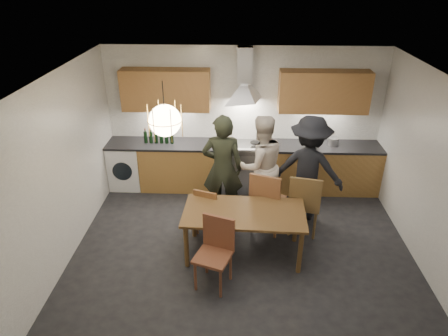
{
  "coord_description": "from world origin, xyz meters",
  "views": [
    {
      "loc": [
        -0.09,
        -4.72,
        3.82
      ],
      "look_at": [
        -0.29,
        0.4,
        1.2
      ],
      "focal_mm": 32.0,
      "sensor_mm": 36.0,
      "label": 1
    }
  ],
  "objects_px": {
    "chair_back_left": "(208,208)",
    "person_right": "(308,169)",
    "person_mid": "(260,166)",
    "wine_bottles": "(159,136)",
    "person_left": "(223,168)",
    "stock_pot": "(334,141)",
    "dining_table": "(244,217)",
    "mixing_bowl": "(311,146)",
    "chair_front": "(216,247)"
  },
  "relations": [
    {
      "from": "chair_front",
      "to": "person_mid",
      "type": "xyz_separation_m",
      "value": [
        0.64,
        1.75,
        0.32
      ]
    },
    {
      "from": "dining_table",
      "to": "wine_bottles",
      "type": "xyz_separation_m",
      "value": [
        -1.55,
        1.96,
        0.4
      ]
    },
    {
      "from": "chair_back_left",
      "to": "person_left",
      "type": "height_order",
      "value": "person_left"
    },
    {
      "from": "chair_front",
      "to": "person_mid",
      "type": "height_order",
      "value": "person_mid"
    },
    {
      "from": "dining_table",
      "to": "person_right",
      "type": "bearing_deg",
      "value": 47.76
    },
    {
      "from": "chair_front",
      "to": "stock_pot",
      "type": "height_order",
      "value": "stock_pot"
    },
    {
      "from": "chair_back_left",
      "to": "stock_pot",
      "type": "relative_size",
      "value": 4.32
    },
    {
      "from": "dining_table",
      "to": "chair_front",
      "type": "distance_m",
      "value": 0.7
    },
    {
      "from": "person_mid",
      "to": "wine_bottles",
      "type": "height_order",
      "value": "person_mid"
    },
    {
      "from": "chair_back_left",
      "to": "person_right",
      "type": "bearing_deg",
      "value": -140.79
    },
    {
      "from": "chair_front",
      "to": "person_right",
      "type": "xyz_separation_m",
      "value": [
        1.4,
        1.64,
        0.34
      ]
    },
    {
      "from": "chair_front",
      "to": "wine_bottles",
      "type": "distance_m",
      "value": 2.85
    },
    {
      "from": "chair_back_left",
      "to": "chair_front",
      "type": "distance_m",
      "value": 1.07
    },
    {
      "from": "chair_front",
      "to": "wine_bottles",
      "type": "bearing_deg",
      "value": 134.6
    },
    {
      "from": "chair_front",
      "to": "person_mid",
      "type": "bearing_deg",
      "value": 89.62
    },
    {
      "from": "mixing_bowl",
      "to": "stock_pot",
      "type": "height_order",
      "value": "stock_pot"
    },
    {
      "from": "stock_pot",
      "to": "wine_bottles",
      "type": "distance_m",
      "value": 3.18
    },
    {
      "from": "dining_table",
      "to": "stock_pot",
      "type": "relative_size",
      "value": 9.24
    },
    {
      "from": "chair_front",
      "to": "person_left",
      "type": "bearing_deg",
      "value": 108.73
    },
    {
      "from": "person_right",
      "to": "wine_bottles",
      "type": "xyz_separation_m",
      "value": [
        -2.59,
        0.91,
        0.15
      ]
    },
    {
      "from": "wine_bottles",
      "to": "person_right",
      "type": "bearing_deg",
      "value": -19.39
    },
    {
      "from": "stock_pot",
      "to": "mixing_bowl",
      "type": "bearing_deg",
      "value": -162.4
    },
    {
      "from": "dining_table",
      "to": "person_right",
      "type": "height_order",
      "value": "person_right"
    },
    {
      "from": "chair_back_left",
      "to": "stock_pot",
      "type": "height_order",
      "value": "stock_pot"
    },
    {
      "from": "person_left",
      "to": "stock_pot",
      "type": "distance_m",
      "value": 2.22
    },
    {
      "from": "dining_table",
      "to": "chair_back_left",
      "type": "xyz_separation_m",
      "value": [
        -0.55,
        0.46,
        -0.17
      ]
    },
    {
      "from": "mixing_bowl",
      "to": "person_left",
      "type": "bearing_deg",
      "value": -150.11
    },
    {
      "from": "dining_table",
      "to": "person_mid",
      "type": "height_order",
      "value": "person_mid"
    },
    {
      "from": "person_mid",
      "to": "stock_pot",
      "type": "bearing_deg",
      "value": -169.97
    },
    {
      "from": "dining_table",
      "to": "stock_pot",
      "type": "height_order",
      "value": "stock_pot"
    },
    {
      "from": "stock_pot",
      "to": "person_right",
      "type": "bearing_deg",
      "value": -121.9
    },
    {
      "from": "person_left",
      "to": "wine_bottles",
      "type": "height_order",
      "value": "person_left"
    },
    {
      "from": "person_mid",
      "to": "wine_bottles",
      "type": "relative_size",
      "value": 3.2
    },
    {
      "from": "dining_table",
      "to": "person_left",
      "type": "bearing_deg",
      "value": 112.0
    },
    {
      "from": "wine_bottles",
      "to": "stock_pot",
      "type": "bearing_deg",
      "value": 0.61
    },
    {
      "from": "wine_bottles",
      "to": "dining_table",
      "type": "bearing_deg",
      "value": -51.54
    },
    {
      "from": "person_right",
      "to": "wine_bottles",
      "type": "bearing_deg",
      "value": -3.71
    },
    {
      "from": "dining_table",
      "to": "mixing_bowl",
      "type": "distance_m",
      "value": 2.23
    },
    {
      "from": "dining_table",
      "to": "stock_pot",
      "type": "bearing_deg",
      "value": 53.25
    },
    {
      "from": "dining_table",
      "to": "person_right",
      "type": "distance_m",
      "value": 1.49
    },
    {
      "from": "stock_pot",
      "to": "wine_bottles",
      "type": "relative_size",
      "value": 0.35
    },
    {
      "from": "chair_back_left",
      "to": "mixing_bowl",
      "type": "distance_m",
      "value": 2.29
    },
    {
      "from": "chair_front",
      "to": "person_right",
      "type": "height_order",
      "value": "person_right"
    },
    {
      "from": "person_mid",
      "to": "wine_bottles",
      "type": "distance_m",
      "value": 2.0
    },
    {
      "from": "person_mid",
      "to": "stock_pot",
      "type": "distance_m",
      "value": 1.59
    },
    {
      "from": "person_mid",
      "to": "person_right",
      "type": "xyz_separation_m",
      "value": [
        0.77,
        -0.11,
        0.02
      ]
    },
    {
      "from": "wine_bottles",
      "to": "person_mid",
      "type": "bearing_deg",
      "value": -23.63
    },
    {
      "from": "dining_table",
      "to": "wine_bottles",
      "type": "bearing_deg",
      "value": 130.87
    },
    {
      "from": "chair_front",
      "to": "person_right",
      "type": "relative_size",
      "value": 0.54
    },
    {
      "from": "mixing_bowl",
      "to": "stock_pot",
      "type": "xyz_separation_m",
      "value": [
        0.42,
        0.13,
        0.03
      ]
    }
  ]
}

